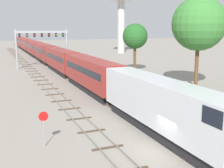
# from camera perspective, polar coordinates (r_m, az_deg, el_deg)

# --- Properties ---
(ground_plane) EXTENTS (400.00, 400.00, 0.00)m
(ground_plane) POSITION_cam_1_polar(r_m,az_deg,el_deg) (23.27, 9.31, -12.74)
(ground_plane) COLOR gray
(track_main) EXTENTS (2.60, 200.00, 0.16)m
(track_main) POSITION_cam_1_polar(r_m,az_deg,el_deg) (79.69, -12.69, 4.06)
(track_main) COLOR slate
(track_main) RESTS_ON ground
(track_near) EXTENTS (2.60, 160.00, 0.16)m
(track_near) POSITION_cam_1_polar(r_m,az_deg,el_deg) (59.27, -14.55, 1.66)
(track_near) COLOR slate
(track_near) RESTS_ON ground
(passenger_train) EXTENTS (3.04, 136.97, 4.80)m
(passenger_train) POSITION_cam_1_polar(r_m,az_deg,el_deg) (81.55, -13.03, 6.00)
(passenger_train) COLOR silver
(passenger_train) RESTS_ON ground
(signal_gantry) EXTENTS (12.10, 0.49, 8.84)m
(signal_gantry) POSITION_cam_1_polar(r_m,az_deg,el_deg) (69.88, -13.44, 8.41)
(signal_gantry) COLOR #999BA0
(signal_gantry) RESTS_ON ground
(stop_sign) EXTENTS (0.76, 0.08, 2.88)m
(stop_sign) POSITION_cam_1_polar(r_m,az_deg,el_deg) (23.70, -13.14, -7.59)
(stop_sign) COLOR gray
(stop_sign) RESTS_ON ground
(trackside_tree_left) EXTENTS (8.04, 8.04, 13.83)m
(trackside_tree_left) POSITION_cam_1_polar(r_m,az_deg,el_deg) (46.21, 16.53, 11.14)
(trackside_tree_left) COLOR brown
(trackside_tree_left) RESTS_ON ground
(trackside_tree_mid) EXTENTS (5.14, 5.14, 10.08)m
(trackside_tree_mid) POSITION_cam_1_polar(r_m,az_deg,el_deg) (60.85, 4.50, 9.20)
(trackside_tree_mid) COLOR brown
(trackside_tree_mid) RESTS_ON ground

